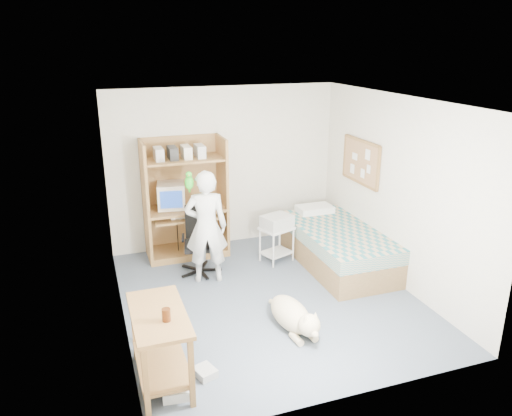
{
  "coord_description": "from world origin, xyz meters",
  "views": [
    {
      "loc": [
        -2.03,
        -5.34,
        3.16
      ],
      "look_at": [
        0.01,
        0.53,
        1.05
      ],
      "focal_mm": 35.0,
      "sensor_mm": 36.0,
      "label": 1
    }
  ],
  "objects_px": {
    "dog": "(293,316)",
    "office_chair": "(199,249)",
    "side_desk": "(160,337)",
    "computer_hutch": "(185,203)",
    "printer_cart": "(277,239)",
    "bed": "(337,246)",
    "person": "(206,227)"
  },
  "relations": [
    {
      "from": "office_chair",
      "to": "person",
      "type": "distance_m",
      "value": 0.54
    },
    {
      "from": "office_chair",
      "to": "dog",
      "type": "distance_m",
      "value": 1.96
    },
    {
      "from": "side_desk",
      "to": "dog",
      "type": "height_order",
      "value": "side_desk"
    },
    {
      "from": "computer_hutch",
      "to": "person",
      "type": "distance_m",
      "value": 0.99
    },
    {
      "from": "computer_hutch",
      "to": "printer_cart",
      "type": "height_order",
      "value": "computer_hutch"
    },
    {
      "from": "office_chair",
      "to": "dog",
      "type": "height_order",
      "value": "office_chair"
    },
    {
      "from": "side_desk",
      "to": "office_chair",
      "type": "bearing_deg",
      "value": 68.29
    },
    {
      "from": "person",
      "to": "printer_cart",
      "type": "xyz_separation_m",
      "value": [
        1.12,
        0.27,
        -0.42
      ]
    },
    {
      "from": "printer_cart",
      "to": "dog",
      "type": "bearing_deg",
      "value": -125.78
    },
    {
      "from": "computer_hutch",
      "to": "office_chair",
      "type": "distance_m",
      "value": 0.84
    },
    {
      "from": "printer_cart",
      "to": "side_desk",
      "type": "bearing_deg",
      "value": -153.0
    },
    {
      "from": "side_desk",
      "to": "office_chair",
      "type": "relative_size",
      "value": 1.07
    },
    {
      "from": "side_desk",
      "to": "person",
      "type": "xyz_separation_m",
      "value": [
        0.94,
        1.95,
        0.29
      ]
    },
    {
      "from": "person",
      "to": "printer_cart",
      "type": "relative_size",
      "value": 2.87
    },
    {
      "from": "bed",
      "to": "dog",
      "type": "bearing_deg",
      "value": -132.81
    },
    {
      "from": "dog",
      "to": "printer_cart",
      "type": "xyz_separation_m",
      "value": [
        0.5,
        1.8,
        0.18
      ]
    },
    {
      "from": "bed",
      "to": "printer_cart",
      "type": "relative_size",
      "value": 3.72
    },
    {
      "from": "office_chair",
      "to": "person",
      "type": "relative_size",
      "value": 0.6
    },
    {
      "from": "person",
      "to": "computer_hutch",
      "type": "bearing_deg",
      "value": -73.0
    },
    {
      "from": "dog",
      "to": "office_chair",
      "type": "bearing_deg",
      "value": 103.64
    },
    {
      "from": "office_chair",
      "to": "person",
      "type": "bearing_deg",
      "value": -70.54
    },
    {
      "from": "dog",
      "to": "side_desk",
      "type": "bearing_deg",
      "value": -171.04
    },
    {
      "from": "computer_hutch",
      "to": "person",
      "type": "xyz_separation_m",
      "value": [
        0.09,
        -0.98,
        -0.04
      ]
    },
    {
      "from": "office_chair",
      "to": "computer_hutch",
      "type": "bearing_deg",
      "value": 105.92
    },
    {
      "from": "side_desk",
      "to": "person",
      "type": "bearing_deg",
      "value": 64.38
    },
    {
      "from": "side_desk",
      "to": "dog",
      "type": "distance_m",
      "value": 1.64
    },
    {
      "from": "office_chair",
      "to": "person",
      "type": "height_order",
      "value": "person"
    },
    {
      "from": "side_desk",
      "to": "printer_cart",
      "type": "xyz_separation_m",
      "value": [
        2.06,
        2.22,
        -0.14
      ]
    },
    {
      "from": "bed",
      "to": "printer_cart",
      "type": "distance_m",
      "value": 0.89
    },
    {
      "from": "office_chair",
      "to": "printer_cart",
      "type": "relative_size",
      "value": 1.73
    },
    {
      "from": "computer_hutch",
      "to": "office_chair",
      "type": "bearing_deg",
      "value": -86.06
    },
    {
      "from": "computer_hutch",
      "to": "dog",
      "type": "height_order",
      "value": "computer_hutch"
    }
  ]
}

